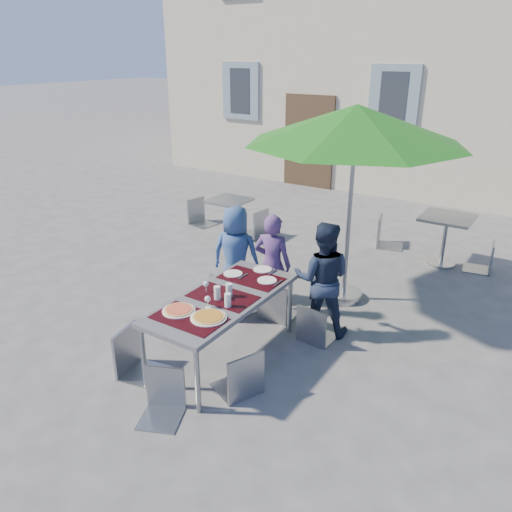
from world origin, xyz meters
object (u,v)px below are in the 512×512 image
Objects in this scene: dining_table at (223,301)px; patio_umbrella at (356,126)px; child_2 at (322,279)px; cafe_table_1 at (446,231)px; bg_chair_r_0 at (257,207)px; bg_chair_r_1 at (488,240)px; child_0 at (236,255)px; chair_2 at (316,303)px; child_1 at (272,265)px; pizza_near_right at (209,317)px; pizza_near_left at (179,310)px; chair_5 at (160,369)px; chair_4 at (240,348)px; chair_1 at (276,279)px; bg_chair_l_0 at (199,196)px; bg_chair_l_1 at (387,215)px; chair_3 at (132,326)px; chair_0 at (228,271)px; cafe_table_0 at (229,212)px.

dining_table is 2.66m from patio_umbrella.
cafe_table_1 is at bearing -125.06° from child_2.
bg_chair_r_0 reaches higher than bg_chair_r_1.
child_2 is at bearing -44.14° from bg_chair_r_0.
child_0 reaches higher than chair_2.
patio_umbrella reaches higher than child_1.
child_2 is at bearing 72.75° from pizza_near_right.
pizza_near_left is 1.78m from child_2.
bg_chair_r_1 is (1.89, 5.14, 0.02)m from chair_5.
bg_chair_r_0 is at bearing 112.47° from pizza_near_left.
child_2 is 1.52× the size of chair_4.
child_2 is at bearing -83.36° from patio_umbrella.
pizza_near_right is at bearing -84.93° from chair_1.
child_1 is (0.58, -0.03, 0.00)m from child_0.
dining_table is 1.39m from child_0.
bg_chair_l_1 is at bearing 13.17° from bg_chair_l_0.
cafe_table_1 is (1.32, 2.92, 0.02)m from chair_1.
chair_3 is 0.35× the size of patio_umbrella.
chair_2 reaches higher than pizza_near_right.
bg_chair_l_0 is at bearing 126.86° from pizza_near_left.
chair_0 reaches higher than dining_table.
child_1 is 1.41× the size of bg_chair_l_0.
child_2 reaches higher than child_0.
patio_umbrella is at bearing -22.23° from cafe_table_0.
patio_umbrella is at bearing 81.63° from chair_5.
bg_chair_r_0 is at bearing 115.87° from chair_0.
chair_2 is at bearing -83.67° from bg_chair_l_1.
chair_4 is 1.05× the size of bg_chair_r_1.
pizza_near_right is 5.14m from bg_chair_l_0.
bg_chair_r_0 is at bearing -64.58° from child_1.
chair_3 is (-0.51, -1.91, -0.10)m from child_1.
chair_1 is at bearing 95.07° from pizza_near_right.
pizza_near_right is at bearing -176.43° from chair_4.
chair_2 is 1.02× the size of chair_5.
child_2 is 1.48× the size of chair_1.
patio_umbrella is at bearing 89.84° from chair_4.
chair_0 is 2.36m from patio_umbrella.
bg_chair_r_0 is at bearing 133.75° from chair_2.
cafe_table_0 is at bearing 141.34° from chair_2.
cafe_table_1 is at bearing -16.61° from bg_chair_l_1.
chair_2 is 3.46m from bg_chair_l_1.
chair_2 is 0.92× the size of bg_chair_l_0.
cafe_table_0 is at bearing -68.54° from child_0.
child_2 is 4.49m from bg_chair_l_0.
child_2 is 1.37× the size of chair_0.
patio_umbrella reaches higher than chair_5.
chair_4 is 1.28× the size of cafe_table_0.
bg_chair_l_1 is at bearing 84.25° from pizza_near_left.
bg_chair_l_1 is at bearing 95.54° from patio_umbrella.
cafe_table_1 is (2.03, 2.77, -0.09)m from child_0.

